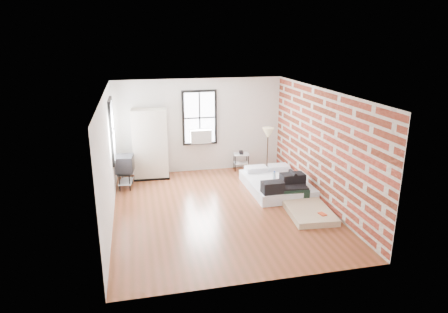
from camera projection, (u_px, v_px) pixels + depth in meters
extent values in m
plane|color=brown|center=(221.00, 209.00, 9.55)|extent=(6.00, 6.00, 0.00)
cube|color=silver|center=(199.00, 126.00, 11.94)|extent=(5.00, 0.01, 2.80)
cube|color=silver|center=(261.00, 206.00, 6.34)|extent=(5.00, 0.01, 2.80)
cube|color=silver|center=(108.00, 161.00, 8.61)|extent=(0.01, 6.00, 2.80)
cube|color=maroon|center=(322.00, 147.00, 9.67)|extent=(0.02, 6.00, 2.80)
cube|color=white|center=(221.00, 92.00, 8.73)|extent=(5.00, 6.00, 0.01)
cube|color=white|center=(200.00, 118.00, 11.82)|extent=(0.90, 0.02, 1.50)
cube|color=black|center=(183.00, 118.00, 11.73)|extent=(0.07, 0.08, 1.64)
cube|color=black|center=(216.00, 117.00, 11.94)|extent=(0.07, 0.08, 1.64)
cube|color=black|center=(199.00, 91.00, 11.60)|extent=(0.90, 0.08, 0.07)
cube|color=black|center=(200.00, 143.00, 12.06)|extent=(0.90, 0.08, 0.07)
cube|color=black|center=(200.00, 118.00, 11.81)|extent=(0.04, 0.02, 1.50)
cube|color=black|center=(200.00, 118.00, 11.81)|extent=(0.90, 0.02, 0.04)
cube|color=silver|center=(201.00, 136.00, 11.86)|extent=(0.62, 0.30, 0.40)
cube|color=white|center=(113.00, 131.00, 10.22)|extent=(0.02, 0.90, 1.50)
cube|color=black|center=(111.00, 135.00, 9.77)|extent=(0.08, 0.07, 1.64)
cube|color=black|center=(113.00, 127.00, 10.67)|extent=(0.08, 0.07, 1.64)
cube|color=black|center=(109.00, 100.00, 9.99)|extent=(0.08, 0.90, 0.07)
cube|color=black|center=(114.00, 160.00, 10.45)|extent=(0.08, 0.90, 0.07)
cube|color=black|center=(113.00, 131.00, 10.23)|extent=(0.02, 0.04, 1.50)
cube|color=black|center=(113.00, 131.00, 10.23)|extent=(0.02, 0.90, 0.04)
cube|color=white|center=(277.00, 185.00, 10.75)|extent=(1.57, 2.11, 0.28)
cube|color=white|center=(256.00, 169.00, 11.38)|extent=(0.61, 0.39, 0.13)
cube|color=white|center=(278.00, 167.00, 11.53)|extent=(0.61, 0.39, 0.13)
cube|color=black|center=(292.00, 180.00, 10.25)|extent=(0.61, 0.36, 0.33)
cylinder|color=black|center=(293.00, 173.00, 10.19)|extent=(0.09, 0.39, 0.09)
cube|color=black|center=(273.00, 187.00, 9.80)|extent=(0.53, 0.34, 0.29)
cylinder|color=silver|center=(274.00, 177.00, 10.59)|extent=(0.08, 0.08, 0.24)
cylinder|color=blue|center=(274.00, 172.00, 10.55)|extent=(0.04, 0.04, 0.03)
cube|color=#CCB693|center=(306.00, 208.00, 9.45)|extent=(1.09, 1.87, 0.14)
cube|color=#142D23|center=(294.00, 191.00, 10.01)|extent=(0.70, 0.53, 0.21)
cube|color=black|center=(294.00, 187.00, 9.97)|extent=(0.66, 0.49, 0.04)
cube|color=#D54822|center=(322.00, 214.00, 8.95)|extent=(0.16, 0.21, 0.02)
cube|color=black|center=(152.00, 176.00, 11.69)|extent=(1.05, 0.64, 0.06)
cube|color=beige|center=(150.00, 143.00, 11.40)|extent=(1.01, 0.60, 1.96)
cylinder|color=black|center=(235.00, 164.00, 12.10)|extent=(0.02, 0.02, 0.51)
cylinder|color=black|center=(248.00, 163.00, 12.14)|extent=(0.02, 0.02, 0.51)
cylinder|color=black|center=(234.00, 161.00, 12.40)|extent=(0.02, 0.02, 0.51)
cylinder|color=black|center=(247.00, 160.00, 12.44)|extent=(0.02, 0.02, 0.51)
cube|color=silver|center=(241.00, 154.00, 12.20)|extent=(0.50, 0.42, 0.02)
cube|color=silver|center=(241.00, 163.00, 12.28)|extent=(0.48, 0.40, 0.02)
cube|color=black|center=(241.00, 152.00, 12.18)|extent=(0.13, 0.18, 0.09)
cylinder|color=black|center=(267.00, 178.00, 11.60)|extent=(0.22, 0.22, 0.03)
cylinder|color=black|center=(267.00, 156.00, 11.41)|extent=(0.03, 0.03, 1.30)
cone|color=beige|center=(268.00, 133.00, 11.21)|extent=(0.32, 0.32, 0.29)
cylinder|color=black|center=(119.00, 183.00, 10.60)|extent=(0.03, 0.03, 0.44)
cylinder|color=black|center=(130.00, 183.00, 10.62)|extent=(0.03, 0.03, 0.44)
cylinder|color=black|center=(122.00, 177.00, 11.11)|extent=(0.03, 0.03, 0.44)
cylinder|color=black|center=(132.00, 176.00, 11.13)|extent=(0.03, 0.03, 0.44)
cube|color=black|center=(125.00, 172.00, 10.80)|extent=(0.43, 0.68, 0.03)
cube|color=silver|center=(126.00, 181.00, 10.88)|extent=(0.41, 0.66, 0.02)
cube|color=black|center=(125.00, 164.00, 10.73)|extent=(0.51, 0.57, 0.44)
cube|color=black|center=(133.00, 164.00, 10.75)|extent=(0.07, 0.43, 0.36)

